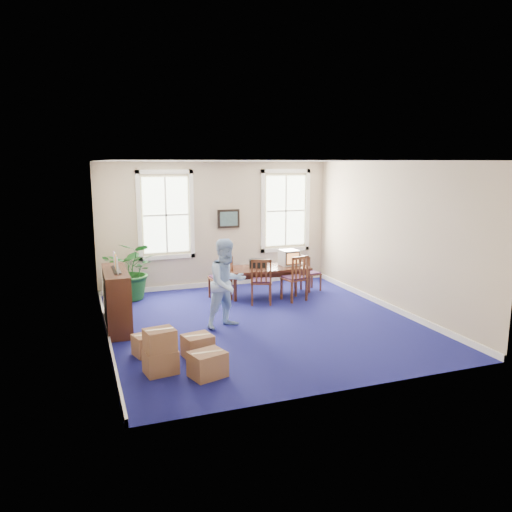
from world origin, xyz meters
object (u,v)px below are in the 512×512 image
object	(u,v)px
man	(227,283)
crt_tv	(289,257)
conference_table	(267,281)
credenza	(117,298)
potted_plant	(133,270)
chair_near_left	(261,281)
cardboard_boxes	(171,347)

from	to	relation	value
man	crt_tv	bearing A→B (deg)	23.16
conference_table	credenza	bearing A→B (deg)	-156.97
conference_table	potted_plant	distance (m)	3.20
potted_plant	crt_tv	bearing A→B (deg)	-9.65
conference_table	chair_near_left	size ratio (longest dim) A/B	1.88
man	credenza	world-z (taller)	man
conference_table	crt_tv	size ratio (longest dim) A/B	4.41
conference_table	chair_near_left	distance (m)	0.82
chair_near_left	man	xyz separation A→B (m)	(-1.20, -1.33, 0.34)
man	credenza	size ratio (longest dim) A/B	1.13
crt_tv	man	distance (m)	3.01
crt_tv	credenza	size ratio (longest dim) A/B	0.29
man	cardboard_boxes	size ratio (longest dim) A/B	1.36
chair_near_left	man	world-z (taller)	man
crt_tv	credenza	distance (m)	4.47
man	cardboard_boxes	distance (m)	2.23
man	cardboard_boxes	world-z (taller)	man
crt_tv	cardboard_boxes	size ratio (longest dim) A/B	0.35
chair_near_left	potted_plant	xyz separation A→B (m)	(-2.70, 1.36, 0.16)
crt_tv	conference_table	bearing A→B (deg)	179.32
chair_near_left	potted_plant	bearing A→B (deg)	-6.96
chair_near_left	cardboard_boxes	size ratio (longest dim) A/B	0.83
crt_tv	potted_plant	bearing A→B (deg)	165.28
credenza	crt_tv	bearing A→B (deg)	19.08
credenza	potted_plant	size ratio (longest dim) A/B	1.12
man	potted_plant	world-z (taller)	man
crt_tv	chair_near_left	bearing A→B (deg)	-149.05
potted_plant	cardboard_boxes	distance (m)	4.35
crt_tv	potted_plant	world-z (taller)	potted_plant
crt_tv	credenza	world-z (taller)	credenza
conference_table	crt_tv	world-z (taller)	crt_tv
man	credenza	xyz separation A→B (m)	(-2.03, 0.63, -0.27)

